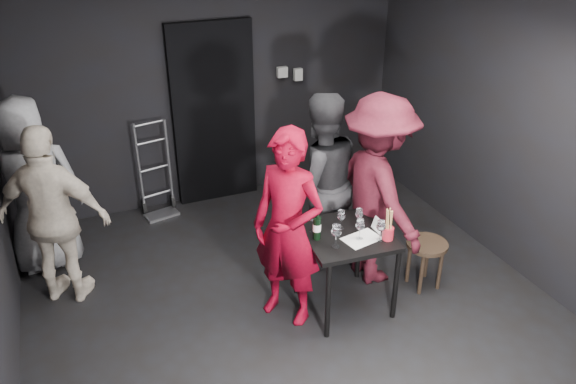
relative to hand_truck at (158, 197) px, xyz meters
name	(u,v)px	position (x,y,z in m)	size (l,w,h in m)	color
floor	(298,316)	(0.75, -2.30, -0.21)	(4.50, 5.00, 0.02)	black
wall_back	(211,88)	(0.75, 0.20, 1.14)	(4.50, 0.04, 2.70)	black
wall_right	(529,135)	(3.00, -2.30, 1.14)	(0.04, 5.00, 2.70)	black
doorway	(214,115)	(0.75, 0.14, 0.84)	(0.95, 0.10, 2.10)	black
wallbox_upper	(282,72)	(1.60, 0.15, 1.24)	(0.12, 0.06, 0.12)	#B7B7B2
wallbox_lower	(298,74)	(1.80, 0.15, 1.19)	(0.10, 0.06, 0.14)	#B7B7B2
hand_truck	(158,197)	(0.00, 0.00, 0.00)	(0.37, 0.32, 1.11)	#B2B2B7
tasting_table	(346,243)	(1.19, -2.30, 0.44)	(0.72, 0.72, 0.75)	black
stool	(426,251)	(2.01, -2.33, 0.18)	(0.38, 0.38, 0.47)	black
server_red	(288,216)	(0.69, -2.22, 0.78)	(0.72, 0.47, 1.97)	maroon
woman_black	(320,168)	(1.28, -1.57, 0.81)	(0.99, 0.54, 2.04)	#262628
man_maroon	(379,173)	(1.66, -1.99, 0.88)	(1.40, 0.65, 2.17)	#46101B
bystander_cream	(53,208)	(-1.06, -1.22, 0.71)	(1.07, 0.51, 1.83)	beige
bystander_grey	(31,174)	(-1.21, -0.61, 0.79)	(0.97, 0.53, 1.99)	gray
tasting_mat	(362,239)	(1.26, -2.43, 0.54)	(0.31, 0.20, 0.00)	white
wine_glass_a	(336,235)	(1.01, -2.45, 0.65)	(0.08, 0.08, 0.22)	white
wine_glass_b	(314,220)	(0.94, -2.17, 0.65)	(0.08, 0.08, 0.22)	white
wine_glass_c	(341,219)	(1.17, -2.21, 0.64)	(0.07, 0.07, 0.19)	white
wine_glass_d	(360,228)	(1.24, -2.42, 0.64)	(0.08, 0.08, 0.20)	white
wine_glass_e	(381,230)	(1.39, -2.50, 0.64)	(0.08, 0.08, 0.20)	white
wine_glass_f	(359,217)	(1.33, -2.24, 0.63)	(0.07, 0.07, 0.18)	white
wine_bottle	(317,227)	(0.92, -2.28, 0.65)	(0.07, 0.07, 0.28)	black
breadstick_cup	(389,225)	(1.46, -2.51, 0.68)	(0.10, 0.10, 0.30)	#A61B29
reserved_card	(378,225)	(1.45, -2.36, 0.60)	(0.08, 0.14, 0.11)	white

